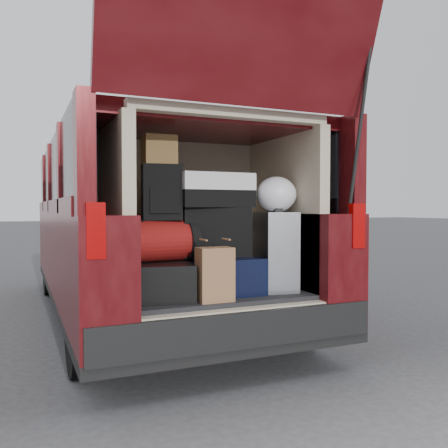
{
  "coord_description": "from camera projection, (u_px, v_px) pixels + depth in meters",
  "views": [
    {
      "loc": [
        -1.23,
        -2.9,
        1.14
      ],
      "look_at": [
        0.11,
        0.2,
        1.02
      ],
      "focal_mm": 38.0,
      "sensor_mm": 36.0,
      "label": 1
    }
  ],
  "objects": [
    {
      "name": "ground",
      "position": [
        220.0,
        377.0,
        3.19
      ],
      "size": [
        80.0,
        80.0,
        0.0
      ],
      "primitive_type": "plane",
      "color": "#333336",
      "rests_on": "ground"
    },
    {
      "name": "minivan",
      "position": [
        150.0,
        230.0,
        4.86
      ],
      "size": [
        1.9,
        5.35,
        2.77
      ],
      "color": "black",
      "rests_on": "ground"
    },
    {
      "name": "load_floor",
      "position": [
        205.0,
        327.0,
        3.43
      ],
      "size": [
        1.24,
        1.05,
        0.55
      ],
      "primitive_type": "cube",
      "color": "black",
      "rests_on": "ground"
    },
    {
      "name": "black_hardshell",
      "position": [
        158.0,
        279.0,
        3.13
      ],
      "size": [
        0.54,
        0.66,
        0.24
      ],
      "primitive_type": "cube",
      "rotation": [
        0.0,
        0.0,
        -0.19
      ],
      "color": "black",
      "rests_on": "load_floor"
    },
    {
      "name": "navy_hardshell",
      "position": [
        220.0,
        274.0,
        3.34
      ],
      "size": [
        0.49,
        0.59,
        0.25
      ],
      "primitive_type": "cube",
      "rotation": [
        0.0,
        0.0,
        -0.03
      ],
      "color": "black",
      "rests_on": "load_floor"
    },
    {
      "name": "silver_roller",
      "position": [
        275.0,
        251.0,
        3.4
      ],
      "size": [
        0.29,
        0.41,
        0.56
      ],
      "primitive_type": "cube",
      "rotation": [
        0.0,
        0.0,
        -0.16
      ],
      "color": "silver",
      "rests_on": "load_floor"
    },
    {
      "name": "kraft_bag",
      "position": [
        215.0,
        274.0,
        2.98
      ],
      "size": [
        0.22,
        0.14,
        0.34
      ],
      "primitive_type": "cube",
      "rotation": [
        0.0,
        0.0,
        -0.0
      ],
      "color": "#946542",
      "rests_on": "load_floor"
    },
    {
      "name": "red_duffel",
      "position": [
        164.0,
        241.0,
        3.15
      ],
      "size": [
        0.44,
        0.3,
        0.27
      ],
      "primitive_type": "cube",
      "rotation": [
        0.0,
        0.0,
        0.08
      ],
      "color": "maroon",
      "rests_on": "black_hardshell"
    },
    {
      "name": "black_soft_case",
      "position": [
        213.0,
        232.0,
        3.34
      ],
      "size": [
        0.51,
        0.33,
        0.34
      ],
      "primitive_type": "cube",
      "rotation": [
        0.0,
        0.0,
        -0.1
      ],
      "color": "black",
      "rests_on": "navy_hardshell"
    },
    {
      "name": "backpack",
      "position": [
        162.0,
        192.0,
        3.16
      ],
      "size": [
        0.28,
        0.19,
        0.37
      ],
      "primitive_type": "cube",
      "rotation": [
        0.0,
        0.0,
        -0.14
      ],
      "color": "black",
      "rests_on": "red_duffel"
    },
    {
      "name": "twotone_duffel",
      "position": [
        214.0,
        190.0,
        3.31
      ],
      "size": [
        0.54,
        0.29,
        0.24
      ],
      "primitive_type": "cube",
      "rotation": [
        0.0,
        0.0,
        0.03
      ],
      "color": "silver",
      "rests_on": "black_soft_case"
    },
    {
      "name": "grocery_sack_lower",
      "position": [
        159.0,
        150.0,
        3.17
      ],
      "size": [
        0.22,
        0.18,
        0.19
      ],
      "primitive_type": "cube",
      "rotation": [
        0.0,
        0.0,
        -0.04
      ],
      "color": "olive",
      "rests_on": "backpack"
    },
    {
      "name": "plastic_bag_right",
      "position": [
        276.0,
        194.0,
        3.39
      ],
      "size": [
        0.29,
        0.27,
        0.25
      ],
      "primitive_type": "ellipsoid",
      "rotation": [
        0.0,
        0.0,
        0.0
      ],
      "color": "white",
      "rests_on": "silver_roller"
    }
  ]
}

